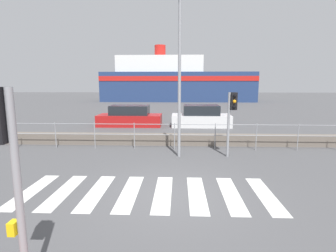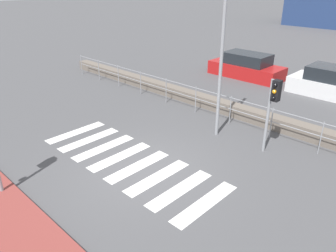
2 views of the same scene
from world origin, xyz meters
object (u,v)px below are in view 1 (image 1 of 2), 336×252
(traffic_light_far, at_px, (232,110))
(ferry_boat, at_px, (174,82))
(streetlamp, at_px, (180,56))
(parked_car_red, at_px, (130,117))
(parked_car_white, at_px, (201,117))
(traffic_light_near, at_px, (7,152))

(traffic_light_far, distance_m, ferry_boat, 34.07)
(ferry_boat, bearing_deg, streetlamp, -88.66)
(parked_car_red, xyz_separation_m, parked_car_white, (4.90, 0.00, 0.01))
(streetlamp, bearing_deg, parked_car_red, 113.48)
(streetlamp, relative_size, parked_car_white, 1.60)
(streetlamp, height_order, parked_car_white, streetlamp)
(ferry_boat, bearing_deg, traffic_light_near, -91.87)
(parked_car_white, bearing_deg, ferry_boat, 94.99)
(traffic_light_near, relative_size, streetlamp, 0.45)
(parked_car_red, bearing_deg, streetlamp, -66.52)
(traffic_light_far, xyz_separation_m, parked_car_red, (-5.45, 7.56, -1.28))
(traffic_light_near, distance_m, ferry_boat, 41.17)
(traffic_light_near, bearing_deg, traffic_light_far, 59.77)
(traffic_light_far, height_order, parked_car_white, traffic_light_far)
(parked_car_white, bearing_deg, parked_car_red, 180.00)
(traffic_light_far, relative_size, streetlamp, 0.40)
(traffic_light_far, distance_m, parked_car_white, 7.69)
(traffic_light_far, bearing_deg, ferry_boat, 94.81)
(streetlamp, xyz_separation_m, ferry_boat, (-0.80, 34.19, -0.81))
(traffic_light_far, bearing_deg, parked_car_white, 94.17)
(traffic_light_far, relative_size, ferry_boat, 0.10)
(ferry_boat, distance_m, parked_car_red, 26.61)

